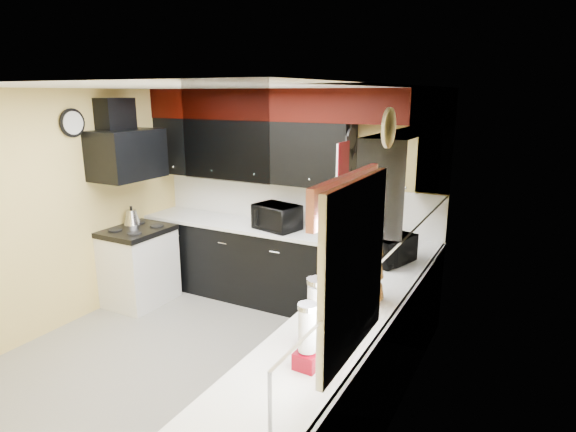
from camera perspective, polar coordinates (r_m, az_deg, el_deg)
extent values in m
plane|color=gray|center=(4.78, -10.07, -16.73)|extent=(3.60, 3.60, 0.00)
cube|color=#E0C666|center=(5.74, 0.47, 2.29)|extent=(3.60, 0.06, 2.50)
cube|color=#E0C666|center=(3.49, 13.14, -6.17)|extent=(0.06, 3.60, 2.50)
cube|color=#E0C666|center=(5.56, -25.46, 0.47)|extent=(0.06, 3.60, 2.50)
cube|color=white|center=(4.10, -11.64, 14.77)|extent=(3.60, 3.60, 0.06)
cube|color=black|center=(5.71, -0.95, -6.15)|extent=(3.60, 0.60, 0.90)
cube|color=black|center=(3.67, 6.31, -18.77)|extent=(0.60, 3.00, 0.90)
cube|color=white|center=(5.56, -0.97, -1.61)|extent=(3.62, 0.64, 0.04)
cube|color=white|center=(3.44, 6.52, -12.18)|extent=(0.64, 3.02, 0.04)
cube|color=white|center=(5.74, 0.42, 1.68)|extent=(3.60, 0.02, 0.50)
cube|color=white|center=(3.51, 12.92, -7.07)|extent=(0.02, 3.60, 0.50)
cube|color=black|center=(5.75, -4.80, 7.82)|extent=(2.60, 0.35, 0.70)
cube|color=black|center=(4.24, 14.50, 5.08)|extent=(0.35, 1.80, 0.70)
cube|color=black|center=(5.45, -0.40, 13.05)|extent=(3.60, 0.36, 0.35)
cube|color=black|center=(3.15, 10.16, 11.87)|extent=(0.36, 3.24, 0.35)
cube|color=white|center=(6.02, -17.19, -5.91)|extent=(0.60, 0.75, 0.86)
cube|color=black|center=(5.89, -17.51, -1.70)|extent=(0.62, 0.77, 0.06)
cube|color=black|center=(5.75, -18.53, 6.93)|extent=(0.50, 0.78, 0.55)
cube|color=black|center=(5.81, -19.77, 11.07)|extent=(0.24, 0.40, 0.40)
cube|color=red|center=(2.48, 6.99, 2.64)|extent=(0.04, 0.88, 0.20)
cube|color=white|center=(4.85, 6.48, 6.57)|extent=(0.03, 0.26, 0.35)
imported|color=black|center=(5.47, -1.38, -0.12)|extent=(0.58, 0.52, 0.29)
imported|color=black|center=(4.50, 11.94, -3.85)|extent=(0.44, 0.53, 0.26)
cylinder|color=white|center=(5.07, 9.06, -2.09)|extent=(0.20, 0.20, 0.18)
cube|color=black|center=(5.12, 9.54, -1.84)|extent=(0.13, 0.15, 0.20)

